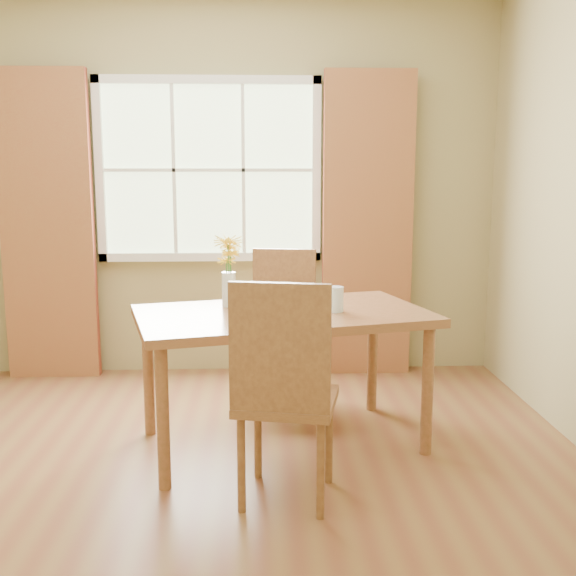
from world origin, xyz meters
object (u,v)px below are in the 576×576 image
at_px(croissant_sandwich, 277,301).
at_px(flower_vase, 229,262).
at_px(chair_near, 284,385).
at_px(water_glass, 335,300).
at_px(chair_far, 282,320).
at_px(dining_table, 283,325).

bearing_deg(croissant_sandwich, flower_vase, 95.57).
distance_m(chair_near, croissant_sandwich, 0.64).
distance_m(water_glass, flower_vase, 0.63).
height_order(chair_near, croissant_sandwich, chair_near).
xyz_separation_m(chair_far, water_glass, (0.26, -0.72, 0.27)).
bearing_deg(dining_table, flower_vase, 137.71).
xyz_separation_m(dining_table, flower_vase, (-0.29, 0.15, 0.32)).
bearing_deg(water_glass, dining_table, 177.01).
relative_size(croissant_sandwich, flower_vase, 0.55).
xyz_separation_m(chair_far, flower_vase, (-0.31, -0.55, 0.45)).
bearing_deg(chair_near, dining_table, 100.32).
xyz_separation_m(chair_far, croissant_sandwich, (-0.05, -0.83, 0.29)).
bearing_deg(flower_vase, water_glass, -16.38).
height_order(chair_far, croissant_sandwich, chair_far).
distance_m(chair_far, water_glass, 0.81).
distance_m(croissant_sandwich, water_glass, 0.33).
distance_m(dining_table, chair_far, 0.72).
bearing_deg(water_glass, flower_vase, 163.62).
bearing_deg(croissant_sandwich, dining_table, 36.77).
relative_size(dining_table, chair_far, 1.71).
distance_m(dining_table, chair_near, 0.72).
bearing_deg(dining_table, water_glass, -17.59).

